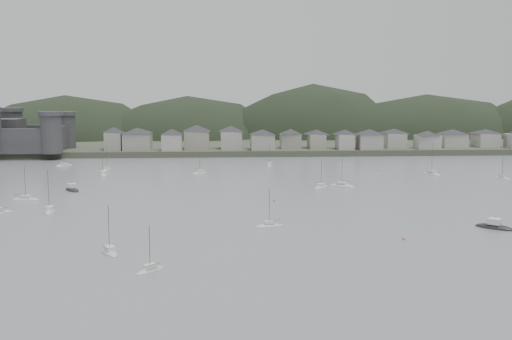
{
  "coord_description": "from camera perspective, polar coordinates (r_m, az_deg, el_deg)",
  "views": [
    {
      "loc": [
        -13.09,
        -127.13,
        32.35
      ],
      "look_at": [
        0.0,
        75.0,
        6.0
      ],
      "focal_mm": 42.41,
      "sensor_mm": 36.0,
      "label": 1
    }
  ],
  "objects": [
    {
      "name": "castle",
      "position": [
        325.72,
        -22.89,
        3.06
      ],
      "size": [
        66.0,
        43.0,
        20.0
      ],
      "color": "#353537",
      "rests_on": "far_shore_land"
    },
    {
      "name": "mooring_buoys",
      "position": [
        177.62,
        6.01,
        -3.07
      ],
      "size": [
        174.44,
        115.34,
        0.7
      ],
      "color": "#BA653E",
      "rests_on": "ground"
    },
    {
      "name": "motor_launch_far",
      "position": [
        207.74,
        -16.95,
        -1.79
      ],
      "size": [
        7.42,
        9.14,
        4.09
      ],
      "rotation": [
        0.0,
        0.0,
        3.71
      ],
      "color": "black",
      "rests_on": "ground"
    },
    {
      "name": "far_shore_land",
      "position": [
        423.46,
        -1.93,
        3.23
      ],
      "size": [
        900.0,
        250.0,
        3.0
      ],
      "primitive_type": "cube",
      "color": "#383D2D",
      "rests_on": "ground"
    },
    {
      "name": "forested_ridge",
      "position": [
        399.33,
        -1.11,
        1.14
      ],
      "size": [
        851.55,
        103.94,
        102.57
      ],
      "color": "black",
      "rests_on": "ground"
    },
    {
      "name": "moored_fleet",
      "position": [
        193.43,
        -4.17,
        -2.18
      ],
      "size": [
        213.93,
        167.41,
        13.41
      ],
      "color": "beige",
      "rests_on": "ground"
    },
    {
      "name": "waterfront_town",
      "position": [
        317.82,
        7.87,
        3.07
      ],
      "size": [
        451.48,
        28.46,
        12.92
      ],
      "color": "gray",
      "rests_on": "far_shore_land"
    },
    {
      "name": "motor_launch_near",
      "position": [
        155.21,
        21.57,
        -5.04
      ],
      "size": [
        8.95,
        8.73,
        4.17
      ],
      "rotation": [
        0.0,
        0.0,
        0.81
      ],
      "color": "black",
      "rests_on": "ground"
    },
    {
      "name": "ground",
      "position": [
        131.83,
        2.12,
        -6.8
      ],
      "size": [
        900.0,
        900.0,
        0.0
      ],
      "primitive_type": "plane",
      "color": "slate",
      "rests_on": "ground"
    }
  ]
}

